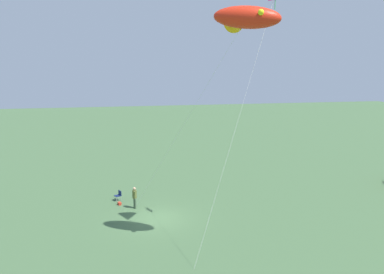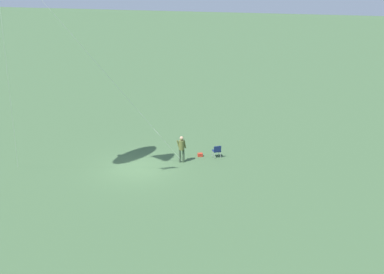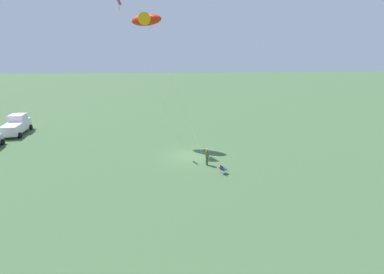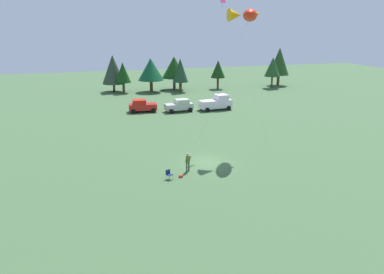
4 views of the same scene
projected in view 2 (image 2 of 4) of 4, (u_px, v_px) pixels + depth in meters
ground_plane at (137, 169)px, 32.84m from camera, size 160.00×160.00×0.00m
person_kite_flyer at (182, 147)px, 33.48m from camera, size 0.61×0.42×1.74m
folding_chair at (217, 150)px, 34.41m from camera, size 0.64×0.64×0.82m
backpack_on_grass at (200, 155)px, 34.70m from camera, size 0.38×0.33×0.22m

